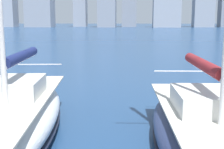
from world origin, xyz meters
TOP-DOWN VIEW (x-y plane):
  - sailboat_maroon at (-2.37, -6.79)m, footprint 3.37×9.51m
  - sailboat_navy at (3.27, -7.48)m, footprint 3.37×9.38m

SIDE VIEW (x-z plane):
  - sailboat_maroon at x=-2.37m, z-range -5.41..6.76m
  - sailboat_navy at x=3.27m, z-range -5.12..6.60m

